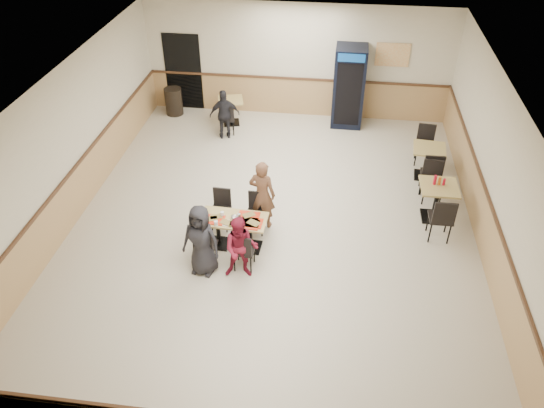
# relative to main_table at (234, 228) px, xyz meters

# --- Properties ---
(ground) EXTENTS (10.00, 10.00, 0.00)m
(ground) POSITION_rel_main_table_xyz_m (0.64, 0.75, -0.44)
(ground) COLOR beige
(ground) RESTS_ON ground
(room_shell) EXTENTS (10.00, 10.00, 10.00)m
(room_shell) POSITION_rel_main_table_xyz_m (2.42, 3.30, 0.14)
(room_shell) COLOR silver
(room_shell) RESTS_ON ground
(main_table) EXTENTS (1.26, 0.67, 0.66)m
(main_table) POSITION_rel_main_table_xyz_m (0.00, 0.00, 0.00)
(main_table) COLOR black
(main_table) RESTS_ON ground
(main_chairs) EXTENTS (1.16, 1.49, 0.84)m
(main_chairs) POSITION_rel_main_table_xyz_m (-0.04, 0.00, -0.02)
(main_chairs) COLOR black
(main_chairs) RESTS_ON ground
(diner_woman_left) EXTENTS (0.75, 0.56, 1.40)m
(diner_woman_left) POSITION_rel_main_table_xyz_m (-0.43, -0.73, 0.26)
(diner_woman_left) COLOR black
(diner_woman_left) RESTS_ON ground
(diner_woman_right) EXTENTS (0.65, 0.53, 1.25)m
(diner_woman_right) POSITION_rel_main_table_xyz_m (0.28, -0.76, 0.18)
(diner_woman_right) COLOR maroon
(diner_woman_right) RESTS_ON ground
(diner_man_opposite) EXTENTS (0.59, 0.44, 1.46)m
(diner_man_opposite) POSITION_rel_main_table_xyz_m (0.43, 0.73, 0.29)
(diner_man_opposite) COLOR brown
(diner_man_opposite) RESTS_ON ground
(lone_diner) EXTENTS (0.81, 0.53, 1.28)m
(lone_diner) POSITION_rel_main_table_xyz_m (-1.02, 4.17, 0.20)
(lone_diner) COLOR black
(lone_diner) RESTS_ON ground
(tabletop_clutter) EXTENTS (1.12, 0.55, 0.12)m
(tabletop_clutter) POSITION_rel_main_table_xyz_m (0.05, -0.06, 0.24)
(tabletop_clutter) COLOR red
(tabletop_clutter) RESTS_ON main_table
(side_table_near) EXTENTS (0.74, 0.74, 0.78)m
(side_table_near) POSITION_rel_main_table_xyz_m (3.86, 1.40, 0.08)
(side_table_near) COLOR black
(side_table_near) RESTS_ON ground
(side_table_near_chair_south) EXTENTS (0.47, 0.47, 0.99)m
(side_table_near_chair_south) POSITION_rel_main_table_xyz_m (3.86, 0.77, 0.06)
(side_table_near_chair_south) COLOR black
(side_table_near_chair_south) RESTS_ON ground
(side_table_near_chair_north) EXTENTS (0.47, 0.47, 0.99)m
(side_table_near_chair_north) POSITION_rel_main_table_xyz_m (3.86, 2.03, 0.06)
(side_table_near_chair_north) COLOR black
(side_table_near_chair_north) RESTS_ON ground
(side_table_far) EXTENTS (0.76, 0.76, 0.75)m
(side_table_far) POSITION_rel_main_table_xyz_m (3.85, 2.95, 0.06)
(side_table_far) COLOR black
(side_table_far) RESTS_ON ground
(side_table_far_chair_south) EXTENTS (0.48, 0.48, 0.95)m
(side_table_far_chair_south) POSITION_rel_main_table_xyz_m (3.85, 2.35, 0.03)
(side_table_far_chair_south) COLOR black
(side_table_far_chair_south) RESTS_ON ground
(side_table_far_chair_north) EXTENTS (0.48, 0.48, 0.95)m
(side_table_far_chair_north) POSITION_rel_main_table_xyz_m (3.85, 3.55, 0.03)
(side_table_far_chair_north) COLOR black
(side_table_far_chair_north) RESTS_ON ground
(condiment_caddy) EXTENTS (0.23, 0.06, 0.20)m
(condiment_caddy) POSITION_rel_main_table_xyz_m (3.83, 1.45, 0.43)
(condiment_caddy) COLOR #B60D24
(condiment_caddy) RESTS_ON side_table_near
(back_table) EXTENTS (0.77, 0.77, 0.68)m
(back_table) POSITION_rel_main_table_xyz_m (-1.02, 4.95, 0.01)
(back_table) COLOR black
(back_table) RESTS_ON ground
(back_table_chair_lone) EXTENTS (0.48, 0.48, 0.87)m
(back_table_chair_lone) POSITION_rel_main_table_xyz_m (-1.02, 4.40, -0.01)
(back_table_chair_lone) COLOR black
(back_table_chair_lone) RESTS_ON ground
(pepsi_cooler) EXTENTS (0.80, 0.81, 2.09)m
(pepsi_cooler) POSITION_rel_main_table_xyz_m (2.02, 5.34, 0.60)
(pepsi_cooler) COLOR black
(pepsi_cooler) RESTS_ON ground
(trash_bin) EXTENTS (0.47, 0.47, 0.74)m
(trash_bin) POSITION_rel_main_table_xyz_m (-2.68, 5.30, -0.07)
(trash_bin) COLOR black
(trash_bin) RESTS_ON ground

